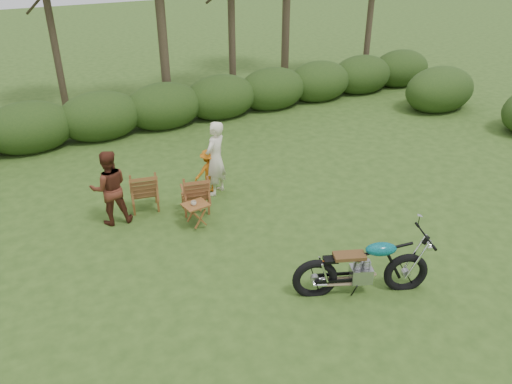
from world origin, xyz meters
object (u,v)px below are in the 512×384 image
child (210,192)px  lawn_chair_left (146,209)px  lawn_chair_right (196,211)px  side_table (196,215)px  adult_a (217,193)px  motorcycle (359,291)px  cup (194,203)px  adult_b (115,222)px

child → lawn_chair_left: bearing=0.8°
lawn_chair_right → child: bearing=-119.9°
lawn_chair_right → side_table: 0.71m
adult_a → child: adult_a is taller
lawn_chair_right → child: (0.65, 0.70, 0.00)m
lawn_chair_right → child: 0.96m
side_table → child: child is taller
motorcycle → child: size_ratio=2.06×
lawn_chair_left → side_table: 1.48m
motorcycle → cup: bearing=139.8°
motorcycle → adult_b: size_ratio=1.36×
side_table → child: 1.61m
motorcycle → adult_b: adult_b is taller
lawn_chair_left → side_table: side_table is taller
side_table → cup: bearing=-156.9°
side_table → adult_b: (-1.50, 1.04, -0.27)m
lawn_chair_left → adult_a: bearing=-170.2°
lawn_chair_right → cup: cup is taller
side_table → adult_b: adult_b is taller
side_table → cup: (-0.05, -0.02, 0.32)m
lawn_chair_right → child: child is taller
adult_a → child: bearing=-79.8°
cup → child: cup is taller
child → adult_b: bearing=5.6°
adult_a → adult_b: (-2.51, -0.15, 0.00)m
motorcycle → lawn_chair_left: (-2.39, 4.62, 0.00)m
side_table → adult_a: bearing=49.5°
lawn_chair_right → side_table: side_table is taller
side_table → lawn_chair_left: bearing=119.8°
lawn_chair_left → cup: size_ratio=8.69×
lawn_chair_right → lawn_chair_left: (-0.96, 0.65, 0.00)m
adult_a → adult_b: 2.52m
motorcycle → lawn_chair_right: size_ratio=2.39×
lawn_chair_right → adult_a: bearing=-130.6°
lawn_chair_right → adult_a: (0.78, 0.57, 0.00)m
lawn_chair_left → side_table: size_ratio=1.80×
cup → lawn_chair_right: bearing=65.9°
side_table → adult_b: bearing=145.3°
child → side_table: bearing=54.9°
cup → motorcycle: bearing=-62.8°
side_table → child: bearing=56.0°
lawn_chair_left → adult_a: (1.74, -0.08, 0.00)m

